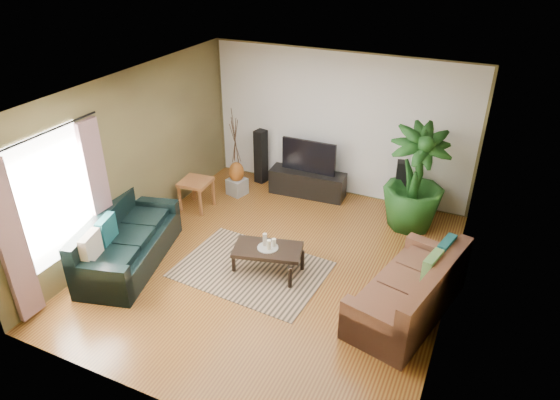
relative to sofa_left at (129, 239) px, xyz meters
The scene contains 28 objects.
floor 2.24m from the sofa_left, 22.22° to the left, with size 5.50×5.50×0.00m, color brown.
ceiling 3.16m from the sofa_left, 22.22° to the left, with size 5.50×5.50×0.00m, color white.
wall_back 4.22m from the sofa_left, 60.39° to the left, with size 5.00×5.00×0.00m, color brown.
wall_front 2.95m from the sofa_left, 43.32° to the right, with size 5.00×5.00×0.00m, color brown.
wall_left 1.33m from the sofa_left, 119.22° to the left, with size 5.50×5.50×0.00m, color brown.
wall_right 4.70m from the sofa_left, 10.39° to the left, with size 5.50×5.50×0.00m, color brown.
backwall_panel 4.21m from the sofa_left, 60.32° to the left, with size 4.90×4.90×0.00m, color white.
window_pane 1.32m from the sofa_left, 120.07° to the right, with size 1.80×1.80×0.00m, color white.
curtain_near 1.73m from the sofa_left, 104.58° to the right, with size 0.08×0.35×2.20m, color gray.
curtain_far 0.83m from the sofa_left, behind, with size 0.08×0.35×2.20m, color gray.
curtain_rod 2.06m from the sofa_left, 117.20° to the right, with size 0.03×0.03×1.90m, color black.
sofa_left is the anchor object (origin of this frame).
sofa_right 4.11m from the sofa_left, ahead, with size 1.97×0.88×0.85m, color brown.
area_rug 1.90m from the sofa_left, 18.79° to the left, with size 2.15×1.53×0.01m, color tan.
coffee_table 2.12m from the sofa_left, 19.03° to the left, with size 1.00×0.54×0.41m, color black.
candle_tray 2.11m from the sofa_left, 19.03° to the left, with size 0.31×0.31×0.01m, color gray.
candle_tall 2.07m from the sofa_left, 20.36° to the left, with size 0.06×0.06×0.20m, color beige.
candle_mid 2.14m from the sofa_left, 17.67° to the left, with size 0.06×0.06×0.15m, color beige.
candle_short 2.20m from the sofa_left, 19.92° to the left, with size 0.06×0.06×0.13m, color beige.
tv_stand 3.59m from the sofa_left, 63.21° to the left, with size 1.44×0.43×0.48m, color black.
television 3.62m from the sofa_left, 63.35° to the left, with size 1.05×0.06×0.62m, color black.
speaker_left 3.38m from the sofa_left, 80.54° to the left, with size 0.20×0.22×1.09m, color black.
speaker_right 4.64m from the sofa_left, 43.74° to the left, with size 0.18×0.20×1.02m, color black.
potted_plant 4.66m from the sofa_left, 38.25° to the left, with size 1.01×1.01×1.80m, color #184316.
plant_pot 4.65m from the sofa_left, 38.25° to the left, with size 0.33×0.33×0.26m, color black.
pedestal 2.69m from the sofa_left, 81.94° to the left, with size 0.32×0.32×0.32m, color #979794.
vase 2.68m from the sofa_left, 81.94° to the left, with size 0.29×0.29×0.41m, color brown.
side_table 1.89m from the sofa_left, 91.01° to the left, with size 0.52×0.52×0.55m, color brown.
Camera 1 is at (2.67, -5.58, 4.55)m, focal length 32.00 mm.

